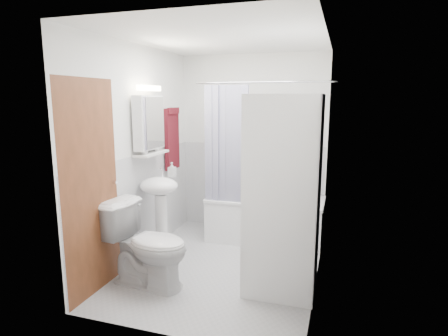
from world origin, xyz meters
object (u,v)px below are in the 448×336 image
(bathtub, at_px, (265,217))
(toilet, at_px, (148,245))
(washer_dryer, at_px, (283,195))
(sink, at_px, (160,199))

(bathtub, distance_m, toilet, 1.76)
(bathtub, relative_size, toilet, 1.75)
(bathtub, bearing_deg, toilet, -118.99)
(bathtub, distance_m, washer_dryer, 1.40)
(toilet, bearing_deg, washer_dryer, -67.88)
(washer_dryer, relative_size, toilet, 2.22)
(toilet, bearing_deg, bathtub, -22.44)
(bathtub, xyz_separation_m, sink, (-1.03, -0.91, 0.40))
(bathtub, xyz_separation_m, washer_dryer, (0.40, -1.19, 0.62))
(bathtub, height_order, sink, sink)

